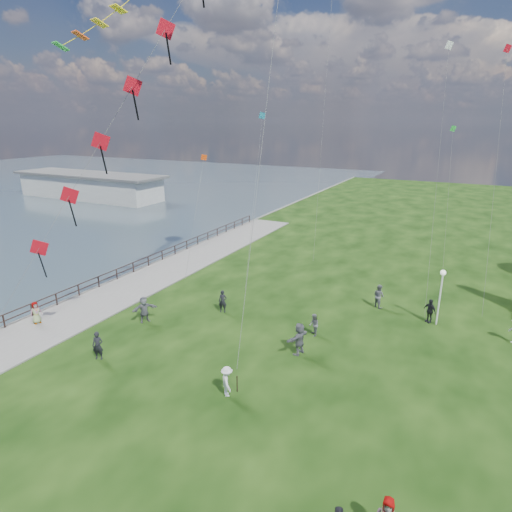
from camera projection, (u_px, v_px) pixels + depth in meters
The scene contains 14 objects.
waterfront at pixel (100, 295), 33.33m from camera, with size 200.00×200.00×1.51m.
pier_pavilion at pixel (90, 185), 76.73m from camera, with size 30.00×8.00×4.40m.
lamppost at pixel (441, 286), 27.62m from camera, with size 0.36×0.36×3.83m.
person_0 at pixel (98, 346), 24.10m from camera, with size 0.61×0.40×1.67m, color black.
person_1 at pixel (314, 325), 26.77m from camera, with size 0.70×0.43×1.45m, color #595960.
person_2 at pixel (227, 381), 20.88m from camera, with size 1.01×0.52×1.57m, color silver.
person_5 at pixel (144, 309), 28.59m from camera, with size 1.68×0.72×1.81m, color #595960.
person_6 at pixel (223, 301), 30.07m from camera, with size 0.59×0.39×1.61m, color black.
person_7 at pixel (379, 296), 30.85m from camera, with size 0.84×0.52×1.73m, color #595960.
person_9 at pixel (430, 311), 28.54m from camera, with size 0.97×0.50×1.66m, color black.
person_10 at pixel (36, 314), 28.24m from camera, with size 0.74×0.45×1.51m, color #595960.
person_11 at pixel (299, 339), 24.59m from camera, with size 1.79×0.77×1.93m, color #595960.
red_kite_train at pixel (114, 123), 22.42m from camera, with size 9.76×9.35×20.71m.
small_kites at pixel (382, 122), 33.55m from camera, with size 26.98×17.38×24.37m.
Camera 1 is at (9.69, -12.90, 12.94)m, focal length 30.00 mm.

